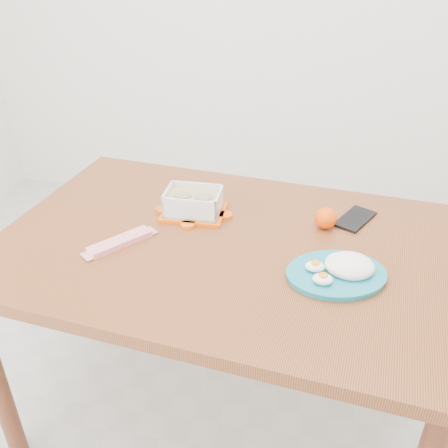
% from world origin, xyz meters
% --- Properties ---
extents(ground, '(3.50, 3.50, 0.00)m').
position_xyz_m(ground, '(0.00, 0.00, 0.00)').
color(ground, '#B7B7B2').
rests_on(ground, ground).
extents(dining_table, '(1.45, 1.07, 0.75)m').
position_xyz_m(dining_table, '(0.01, 0.07, 0.66)').
color(dining_table, brown).
rests_on(dining_table, ground).
extents(food_container, '(0.20, 0.15, 0.08)m').
position_xyz_m(food_container, '(-0.12, 0.21, 0.79)').
color(food_container, '#EE5707').
rests_on(food_container, dining_table).
extents(orange_fruit, '(0.07, 0.07, 0.07)m').
position_xyz_m(orange_fruit, '(0.30, 0.20, 0.78)').
color(orange_fruit, '#FF6105').
rests_on(orange_fruit, dining_table).
extents(rice_plate, '(0.33, 0.33, 0.07)m').
position_xyz_m(rice_plate, '(0.34, -0.05, 0.77)').
color(rice_plate, '#187485').
rests_on(rice_plate, dining_table).
extents(candy_bar, '(0.16, 0.18, 0.02)m').
position_xyz_m(candy_bar, '(-0.29, -0.00, 0.76)').
color(candy_bar, red).
rests_on(candy_bar, dining_table).
extents(smartphone, '(0.14, 0.17, 0.01)m').
position_xyz_m(smartphone, '(0.40, 0.27, 0.75)').
color(smartphone, black).
rests_on(smartphone, dining_table).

